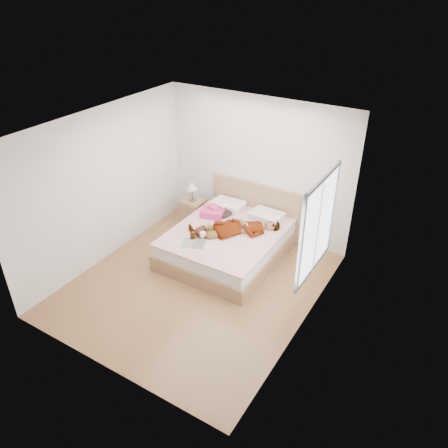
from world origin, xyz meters
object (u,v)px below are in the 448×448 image
object	(u,v)px
bed	(229,240)
magazine	(193,243)
phone	(223,206)
towel	(213,211)
nightstand	(193,210)
woman	(236,226)
coffee_mug	(203,235)
plush_toy	(200,231)

from	to	relation	value
bed	magazine	xyz separation A→B (m)	(-0.27, -0.72, 0.24)
phone	bed	bearing A→B (deg)	-86.90
bed	towel	distance (m)	0.64
magazine	nightstand	size ratio (longest dim) A/B	0.56
woman	bed	bearing A→B (deg)	-139.17
woman	coffee_mug	size ratio (longest dim) A/B	11.55
phone	magazine	bearing A→B (deg)	-125.91
coffee_mug	plush_toy	distance (m)	0.12
magazine	plush_toy	bearing A→B (deg)	101.68
bed	coffee_mug	xyz separation A→B (m)	(-0.24, -0.48, 0.29)
woman	coffee_mug	bearing A→B (deg)	-79.44
towel	magazine	bearing A→B (deg)	-76.79
coffee_mug	towel	bearing A→B (deg)	109.69
bed	plush_toy	distance (m)	0.62
plush_toy	nightstand	xyz separation A→B (m)	(-0.81, 0.94, -0.29)
woman	nightstand	size ratio (longest dim) A/B	1.77
phone	towel	xyz separation A→B (m)	(-0.13, -0.13, -0.09)
bed	coffee_mug	world-z (taller)	bed
bed	magazine	bearing A→B (deg)	-110.66
towel	coffee_mug	bearing A→B (deg)	-70.31
magazine	phone	bearing A→B (deg)	95.05
towel	woman	bearing A→B (deg)	-22.96
towel	nightstand	size ratio (longest dim) A/B	0.52
woman	bed	world-z (taller)	bed
bed	phone	bearing A→B (deg)	134.06
bed	towel	xyz separation A→B (m)	(-0.50, 0.25, 0.32)
towel	nightstand	bearing A→B (deg)	156.56
woman	phone	bearing A→B (deg)	-169.62
magazine	coffee_mug	bearing A→B (deg)	81.79
phone	nightstand	bearing A→B (deg)	128.27
phone	magazine	size ratio (longest dim) A/B	0.18
woman	nightstand	xyz separation A→B (m)	(-1.28, 0.55, -0.32)
woman	towel	xyz separation A→B (m)	(-0.63, 0.27, -0.02)
phone	nightstand	size ratio (longest dim) A/B	0.10
plush_toy	woman	bearing A→B (deg)	40.37
towel	plush_toy	xyz separation A→B (m)	(0.16, -0.66, -0.01)
phone	bed	world-z (taller)	bed
phone	magazine	distance (m)	1.12
woman	plush_toy	bearing A→B (deg)	-90.60
towel	plush_toy	distance (m)	0.68
towel	phone	bearing A→B (deg)	45.73
magazine	coffee_mug	world-z (taller)	coffee_mug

